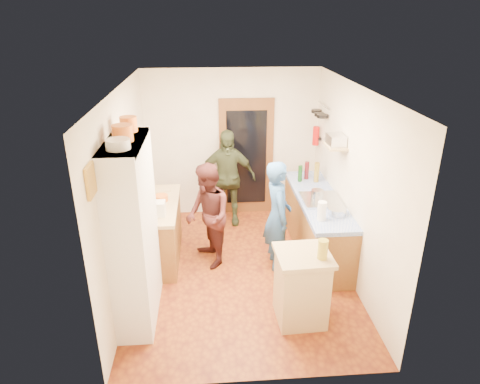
{
  "coord_description": "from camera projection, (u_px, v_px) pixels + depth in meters",
  "views": [
    {
      "loc": [
        -0.41,
        -5.21,
        3.46
      ],
      "look_at": [
        -0.0,
        0.15,
        1.17
      ],
      "focal_mm": 32.0,
      "sensor_mm": 36.0,
      "label": 1
    }
  ],
  "objects": [
    {
      "name": "kettle",
      "position": [
        151.0,
        201.0,
        6.01
      ],
      "size": [
        0.17,
        0.17,
        0.17
      ],
      "primitive_type": "cylinder",
      "rotation": [
        0.0,
        0.0,
        0.11
      ],
      "color": "white",
      "rests_on": "left_counter_top"
    },
    {
      "name": "floor",
      "position": [
        241.0,
        271.0,
        6.18
      ],
      "size": [
        3.0,
        4.0,
        0.02
      ],
      "primitive_type": "cube",
      "color": "#8D4212",
      "rests_on": "ground"
    },
    {
      "name": "bottle_c",
      "position": [
        317.0,
        172.0,
        6.87
      ],
      "size": [
        0.1,
        0.1,
        0.32
      ],
      "primitive_type": "cylinder",
      "rotation": [
        0.0,
        0.0,
        0.26
      ],
      "color": "olive",
      "rests_on": "right_counter_top"
    },
    {
      "name": "left_counter_base",
      "position": [
        158.0,
        233.0,
        6.33
      ],
      "size": [
        0.6,
        1.4,
        0.85
      ],
      "primitive_type": "cube",
      "color": "brown",
      "rests_on": "ground"
    },
    {
      "name": "island_base",
      "position": [
        301.0,
        289.0,
        5.05
      ],
      "size": [
        0.57,
        0.57,
        0.86
      ],
      "primitive_type": "cube",
      "rotation": [
        0.0,
        0.0,
        0.05
      ],
      "color": "tan",
      "rests_on": "ground"
    },
    {
      "name": "cutting_board",
      "position": [
        298.0,
        253.0,
        4.91
      ],
      "size": [
        0.36,
        0.3,
        0.02
      ],
      "primitive_type": "cube",
      "rotation": [
        0.0,
        0.0,
        0.05
      ],
      "color": "white",
      "rests_on": "island_top"
    },
    {
      "name": "wall_back",
      "position": [
        232.0,
        144.0,
        7.5
      ],
      "size": [
        3.0,
        0.02,
        2.6
      ],
      "primitive_type": "cube",
      "color": "#EDE5CC",
      "rests_on": "ground"
    },
    {
      "name": "person_left",
      "position": [
        209.0,
        215.0,
        6.11
      ],
      "size": [
        0.78,
        0.89,
        1.53
      ],
      "primitive_type": "imported",
      "rotation": [
        0.0,
        0.0,
        -1.26
      ],
      "color": "#411B1A",
      "rests_on": "ground"
    },
    {
      "name": "hutch_top_shelf",
      "position": [
        124.0,
        143.0,
        4.49
      ],
      "size": [
        0.4,
        1.14,
        0.04
      ],
      "primitive_type": "cube",
      "color": "white",
      "rests_on": "hutch_body"
    },
    {
      "name": "wall_front",
      "position": [
        258.0,
        273.0,
        3.82
      ],
      "size": [
        3.0,
        0.02,
        2.6
      ],
      "primitive_type": "cube",
      "color": "#EDE5CC",
      "rests_on": "ground"
    },
    {
      "name": "hutch_body",
      "position": [
        134.0,
        233.0,
        4.91
      ],
      "size": [
        0.4,
        1.2,
        2.2
      ],
      "primitive_type": "cube",
      "color": "white",
      "rests_on": "ground"
    },
    {
      "name": "chopping_board",
      "position": [
        160.0,
        190.0,
        6.59
      ],
      "size": [
        0.34,
        0.28,
        0.02
      ],
      "primitive_type": "cube",
      "rotation": [
        0.0,
        0.0,
        0.23
      ],
      "color": "tan",
      "rests_on": "left_counter_top"
    },
    {
      "name": "orange_bowl",
      "position": [
        161.0,
        198.0,
        6.22
      ],
      "size": [
        0.21,
        0.21,
        0.09
      ],
      "primitive_type": "cylinder",
      "rotation": [
        0.0,
        0.0,
        0.11
      ],
      "color": "orange",
      "rests_on": "left_counter_top"
    },
    {
      "name": "picture_frame",
      "position": [
        91.0,
        181.0,
        3.84
      ],
      "size": [
        0.03,
        0.25,
        0.3
      ],
      "primitive_type": "cube",
      "color": "gold",
      "rests_on": "wall_left"
    },
    {
      "name": "fire_extinguisher",
      "position": [
        316.0,
        136.0,
        7.24
      ],
      "size": [
        0.11,
        0.11,
        0.32
      ],
      "primitive_type": "cylinder",
      "color": "red",
      "rests_on": "wall_right"
    },
    {
      "name": "plate_stack",
      "position": [
        118.0,
        144.0,
        4.2
      ],
      "size": [
        0.24,
        0.24,
        0.1
      ],
      "primitive_type": "cylinder",
      "color": "white",
      "rests_on": "hutch_top_shelf"
    },
    {
      "name": "pan_hang_b",
      "position": [
        319.0,
        114.0,
        6.95
      ],
      "size": [
        0.16,
        0.16,
        0.05
      ],
      "primitive_type": "cylinder",
      "color": "black",
      "rests_on": "pan_rail"
    },
    {
      "name": "island_top",
      "position": [
        303.0,
        255.0,
        4.87
      ],
      "size": [
        0.65,
        0.65,
        0.05
      ],
      "primitive_type": "cube",
      "rotation": [
        0.0,
        0.0,
        0.05
      ],
      "color": "tan",
      "rests_on": "island_base"
    },
    {
      "name": "paper_towel",
      "position": [
        322.0,
        211.0,
        5.62
      ],
      "size": [
        0.13,
        0.13,
        0.26
      ],
      "primitive_type": "cylinder",
      "rotation": [
        0.0,
        0.0,
        0.12
      ],
      "color": "white",
      "rests_on": "right_counter_top"
    },
    {
      "name": "pan_rail",
      "position": [
        324.0,
        105.0,
        6.87
      ],
      "size": [
        0.02,
        0.65,
        0.02
      ],
      "primitive_type": "cylinder",
      "rotation": [
        1.57,
        0.0,
        0.0
      ],
      "color": "silver",
      "rests_on": "wall_right"
    },
    {
      "name": "pan_hang_a",
      "position": [
        322.0,
        116.0,
        6.75
      ],
      "size": [
        0.18,
        0.18,
        0.05
      ],
      "primitive_type": "cylinder",
      "color": "black",
      "rests_on": "pan_rail"
    },
    {
      "name": "oil_jar",
      "position": [
        323.0,
        249.0,
        4.73
      ],
      "size": [
        0.12,
        0.12,
        0.23
      ],
      "primitive_type": "cylinder",
      "rotation": [
        0.0,
        0.0,
        0.05
      ],
      "color": "#AD9E2D",
      "rests_on": "island_top"
    },
    {
      "name": "orange_pot_b",
      "position": [
        129.0,
        124.0,
        4.79
      ],
      "size": [
        0.19,
        0.19,
        0.17
      ],
      "primitive_type": "cylinder",
      "color": "orange",
      "rests_on": "hutch_top_shelf"
    },
    {
      "name": "pot_on_hob",
      "position": [
        317.0,
        194.0,
        6.23
      ],
      "size": [
        0.18,
        0.18,
        0.12
      ],
      "primitive_type": "cylinder",
      "color": "silver",
      "rests_on": "hob"
    },
    {
      "name": "ext_bracket",
      "position": [
        319.0,
        139.0,
        7.26
      ],
      "size": [
        0.06,
        0.1,
        0.04
      ],
      "primitive_type": "cube",
      "color": "black",
      "rests_on": "wall_right"
    },
    {
      "name": "door_frame",
      "position": [
        246.0,
        158.0,
        7.58
      ],
      "size": [
        0.95,
        0.06,
        2.1
      ],
      "primitive_type": "cube",
      "color": "brown",
      "rests_on": "ground"
    },
    {
      "name": "mixing_bowl",
      "position": [
        337.0,
        212.0,
        5.79
      ],
      "size": [
        0.31,
        0.31,
        0.1
      ],
      "primitive_type": "cylinder",
      "rotation": [
        0.0,
        0.0,
        0.26
      ],
      "color": "silver",
      "rests_on": "right_counter_top"
    },
    {
      "name": "person_back",
      "position": [
        227.0,
        178.0,
        7.25
      ],
      "size": [
        0.99,
        0.41,
        1.68
      ],
      "primitive_type": "imported",
      "rotation": [
        0.0,
        0.0,
        -0.0
      ],
      "color": "#313922",
      "rests_on": "ground"
    },
    {
      "name": "bottle_b",
      "position": [
        307.0,
        170.0,
        6.99
      ],
      "size": [
        0.08,
        0.08,
        0.29
      ],
      "primitive_type": "cylinder",
      "rotation": [
        0.0,
        0.0,
        -0.04
      ],
      "color": "#591419",
      "rests_on": "right_counter_top"
    },
    {
      "name": "person_hob",
      "position": [
        280.0,
        216.0,
        5.99
      ],
      "size": [
        0.41,
        0.6,
        1.6
      ],
      "primitive_type": "imported",
      "rotation": [
        0.0,
        0.0,
        1.61
      ],
      "color": "#2B5289",
      "rests_on": "ground"
    },
    {
      "name": "hob",
      "position": [
        321.0,
        200.0,
        6.21
      ],
      "size": [
        0.55,
        0.58,
        0.04
      ],
      "primitive_type": "cube",
      "color": "silver",
      "rests_on": "right_counter_top"
    },
    {
      "name": "right_counter_base",
      "position": [
        316.0,
        226.0,
        6.55
      ],
      "size": [
        0.6,
        2.2,
        0.84
      ],
      "primitive_type": "cube",
      "color": "brown",
      "rests_on": "ground"
    },
    {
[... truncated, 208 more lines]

